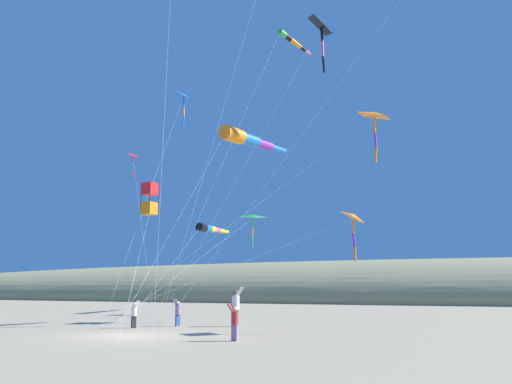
{
  "coord_description": "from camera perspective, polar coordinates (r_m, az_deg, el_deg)",
  "views": [
    {
      "loc": [
        17.98,
        13.36,
        1.89
      ],
      "look_at": [
        -9.11,
        1.49,
        7.14
      ],
      "focal_mm": 37.71,
      "sensor_mm": 36.0,
      "label": 1
    }
  ],
  "objects": [
    {
      "name": "kite_delta_small_distant",
      "position": [
        35.27,
        -7.67,
        9.97
      ],
      "size": [
        8.41,
        1.18,
        14.31
      ],
      "color": "blue",
      "rests_on": "ground_plane"
    },
    {
      "name": "kite_delta_orange_high_right",
      "position": [
        33.1,
        12.48,
        7.87
      ],
      "size": [
        11.35,
        12.84,
        12.35
      ],
      "color": "orange",
      "rests_on": "ground_plane"
    },
    {
      "name": "kite_delta_blue_topmost",
      "position": [
        38.3,
        -12.91,
        3.68
      ],
      "size": [
        6.44,
        6.67,
        11.12
      ],
      "color": "red",
      "rests_on": "ground_plane"
    },
    {
      "name": "kite_windsock_long_streamer_right",
      "position": [
        43.2,
        3.73,
        15.76
      ],
      "size": [
        15.14,
        4.09,
        21.12
      ],
      "color": "green",
      "rests_on": "ground_plane"
    },
    {
      "name": "kite_windsock_green_low_center",
      "position": [
        29.36,
        -0.91,
        5.58
      ],
      "size": [
        12.11,
        2.67,
        10.2
      ],
      "color": "orange",
      "rests_on": "ground_plane"
    },
    {
      "name": "ground_plane",
      "position": [
        22.48,
        -13.34,
        -14.63
      ],
      "size": [
        600.0,
        600.0,
        0.0
      ],
      "primitive_type": "plane",
      "color": "tan"
    },
    {
      "name": "person_adult_flyer",
      "position": [
        27.0,
        -2.15,
        -11.86
      ],
      "size": [
        0.48,
        0.6,
        1.91
      ],
      "color": "#3D7F51",
      "rests_on": "ground_plane"
    },
    {
      "name": "dune_ridge_grassy",
      "position": [
        74.22,
        13.55,
        -11.26
      ],
      "size": [
        28.0,
        240.0,
        11.0
      ],
      "primitive_type": "ellipsoid",
      "color": "#938E60",
      "rests_on": "ground_plane"
    },
    {
      "name": "person_bystander_far",
      "position": [
        27.43,
        -8.31,
        -12.4
      ],
      "size": [
        0.47,
        0.42,
        1.33
      ],
      "color": "#335199",
      "rests_on": "ground_plane"
    },
    {
      "name": "person_child_grey_jacket",
      "position": [
        26.62,
        -12.8,
        -12.39
      ],
      "size": [
        0.46,
        0.42,
        1.28
      ],
      "color": "#232328",
      "rests_on": "ground_plane"
    },
    {
      "name": "kite_windsock_purple_drifting",
      "position": [
        43.39,
        -4.86,
        -3.92
      ],
      "size": [
        18.66,
        3.65,
        6.88
      ],
      "color": "black",
      "rests_on": "ground_plane"
    },
    {
      "name": "kite_delta_magenta_far_left",
      "position": [
        38.83,
        -0.34,
        -2.7
      ],
      "size": [
        15.04,
        2.09,
        7.18
      ],
      "color": "green",
      "rests_on": "ground_plane"
    },
    {
      "name": "kite_box_checkered_midright",
      "position": [
        25.98,
        -11.22,
        -0.72
      ],
      "size": [
        6.33,
        3.49,
        6.78
      ],
      "color": "red",
      "rests_on": "ground_plane"
    },
    {
      "name": "kite_delta_rainbow_low_near",
      "position": [
        23.67,
        10.32,
        -2.74
      ],
      "size": [
        7.48,
        10.64,
        5.21
      ],
      "color": "orange",
      "rests_on": "ground_plane"
    },
    {
      "name": "kite_delta_yellow_midlevel",
      "position": [
        27.0,
        7.04,
        17.04
      ],
      "size": [
        2.51,
        8.45,
        14.71
      ],
      "color": "black",
      "rests_on": "ground_plane"
    },
    {
      "name": "person_child_green_jacket",
      "position": [
        19.78,
        -2.29,
        -13.45
      ],
      "size": [
        0.31,
        0.4,
        1.32
      ],
      "color": "#8E6B9E",
      "rests_on": "ground_plane"
    }
  ]
}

